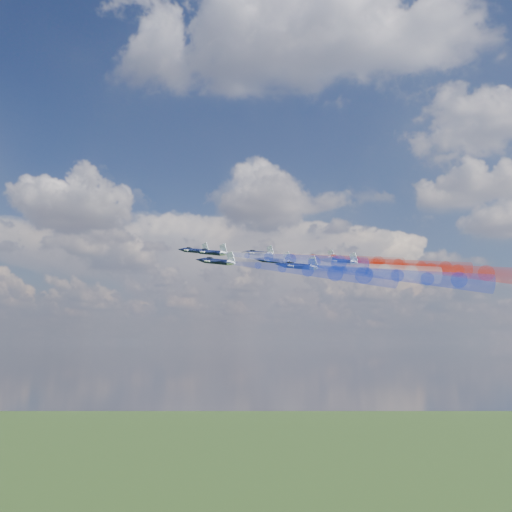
# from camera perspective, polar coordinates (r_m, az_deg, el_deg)

# --- Properties ---
(jet_lead) EXTENTS (13.18, 12.02, 5.42)m
(jet_lead) POSITION_cam_1_polar(r_m,az_deg,el_deg) (154.51, -5.79, 0.50)
(jet_lead) COLOR black
(trail_lead) EXTENTS (32.81, 15.95, 8.99)m
(trail_lead) POSITION_cam_1_polar(r_m,az_deg,el_deg) (141.29, 0.80, -0.06)
(trail_lead) COLOR white
(jet_inner_left) EXTENTS (13.18, 12.02, 5.42)m
(jet_inner_left) POSITION_cam_1_polar(r_m,az_deg,el_deg) (139.36, -4.24, 0.34)
(jet_inner_left) COLOR black
(trail_inner_left) EXTENTS (32.81, 15.95, 8.99)m
(trail_inner_left) POSITION_cam_1_polar(r_m,az_deg,el_deg) (126.75, 3.28, -0.31)
(trail_inner_left) COLOR #1830CD
(jet_inner_right) EXTENTS (13.18, 12.02, 5.42)m
(jet_inner_right) POSITION_cam_1_polar(r_m,az_deg,el_deg) (154.99, 0.22, 0.25)
(jet_inner_right) COLOR black
(trail_inner_right) EXTENTS (32.81, 15.95, 8.99)m
(trail_inner_right) POSITION_cam_1_polar(r_m,az_deg,el_deg) (143.71, 7.26, -0.33)
(trail_inner_right) COLOR red
(jet_outer_left) EXTENTS (13.18, 12.02, 5.42)m
(jet_outer_left) POSITION_cam_1_polar(r_m,az_deg,el_deg) (124.20, -3.71, -0.51)
(jet_outer_left) COLOR black
(trail_outer_left) EXTENTS (32.81, 15.95, 8.99)m
(trail_outer_left) POSITION_cam_1_polar(r_m,az_deg,el_deg) (111.93, 4.89, -1.34)
(trail_outer_left) COLOR #1830CD
(jet_center_third) EXTENTS (13.18, 12.02, 5.42)m
(jet_center_third) POSITION_cam_1_polar(r_m,az_deg,el_deg) (139.66, 1.67, -0.44)
(jet_center_third) COLOR black
(trail_center_third) EXTENTS (32.81, 15.95, 8.99)m
(trail_center_third) POSITION_cam_1_polar(r_m,az_deg,el_deg) (129.01, 9.65, -1.14)
(trail_center_third) COLOR white
(jet_outer_right) EXTENTS (13.18, 12.02, 5.42)m
(jet_outer_right) POSITION_cam_1_polar(r_m,az_deg,el_deg) (157.53, 5.88, -0.13)
(jet_outer_right) COLOR black
(trail_outer_right) EXTENTS (32.81, 15.95, 8.99)m
(trail_outer_right) POSITION_cam_1_polar(r_m,az_deg,el_deg) (148.16, 13.14, -0.72)
(trail_outer_right) COLOR red
(jet_rear_left) EXTENTS (13.18, 12.02, 5.42)m
(jet_rear_left) POSITION_cam_1_polar(r_m,az_deg,el_deg) (124.75, 3.91, -0.94)
(jet_rear_left) COLOR black
(trail_rear_left) EXTENTS (32.81, 15.95, 8.99)m
(trail_rear_left) POSITION_cam_1_polar(r_m,az_deg,el_deg) (115.06, 13.10, -1.77)
(trail_rear_left) COLOR #1830CD
(jet_rear_right) EXTENTS (13.18, 12.02, 5.42)m
(jet_rear_right) POSITION_cam_1_polar(r_m,az_deg,el_deg) (141.60, 7.78, -0.49)
(jet_rear_right) COLOR black
(trail_rear_right) EXTENTS (32.81, 15.95, 8.99)m
(trail_rear_right) POSITION_cam_1_polar(r_m,az_deg,el_deg) (133.06, 16.03, -1.17)
(trail_rear_right) COLOR red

